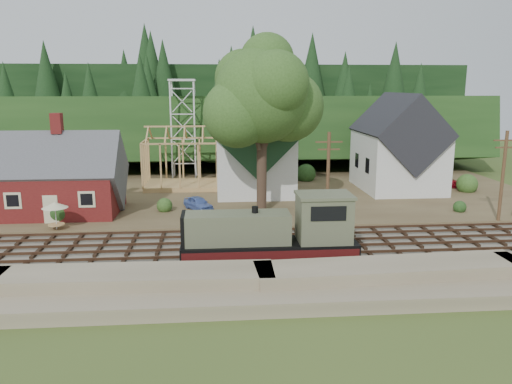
{
  "coord_description": "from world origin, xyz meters",
  "views": [
    {
      "loc": [
        -2.2,
        -34.33,
        11.66
      ],
      "look_at": [
        1.15,
        6.0,
        3.0
      ],
      "focal_mm": 35.0,
      "sensor_mm": 36.0,
      "label": 1
    }
  ],
  "objects": [
    {
      "name": "railroad_bed",
      "position": [
        0.0,
        0.0,
        0.08
      ],
      "size": [
        64.0,
        11.0,
        0.16
      ],
      "primitive_type": "cube",
      "color": "#726B5B",
      "rests_on": "ground"
    },
    {
      "name": "telegraph_pole_far",
      "position": [
        22.0,
        5.2,
        4.25
      ],
      "size": [
        2.2,
        0.28,
        8.0
      ],
      "color": "#4C331E",
      "rests_on": "ground"
    },
    {
      "name": "car_blue",
      "position": [
        -3.81,
        11.1,
        0.92
      ],
      "size": [
        3.17,
        3.9,
        1.25
      ],
      "primitive_type": "imported",
      "rotation": [
        0.0,
        0.0,
        0.55
      ],
      "color": "#5D7AC8",
      "rests_on": "village_flat"
    },
    {
      "name": "embankment",
      "position": [
        0.0,
        -8.5,
        0.0
      ],
      "size": [
        64.0,
        5.0,
        1.6
      ],
      "primitive_type": "cube",
      "color": "#7F7259",
      "rests_on": "ground"
    },
    {
      "name": "lattice_tower",
      "position": [
        -6.0,
        28.0,
        10.03
      ],
      "size": [
        3.2,
        3.2,
        12.12
      ],
      "color": "silver",
      "rests_on": "village_flat"
    },
    {
      "name": "telegraph_pole_near",
      "position": [
        7.0,
        5.2,
        4.25
      ],
      "size": [
        2.2,
        0.28,
        8.0
      ],
      "color": "#4C331E",
      "rests_on": "ground"
    },
    {
      "name": "patio_set",
      "position": [
        -15.01,
        5.54,
        2.22
      ],
      "size": [
        2.02,
        2.02,
        2.25
      ],
      "color": "silver",
      "rests_on": "village_flat"
    },
    {
      "name": "locomotive",
      "position": [
        1.73,
        -3.0,
        2.04
      ],
      "size": [
        11.4,
        2.85,
        4.58
      ],
      "color": "black",
      "rests_on": "railroad_bed"
    },
    {
      "name": "ground",
      "position": [
        0.0,
        0.0,
        0.0
      ],
      "size": [
        140.0,
        140.0,
        0.0
      ],
      "primitive_type": "plane",
      "color": "#384C1E",
      "rests_on": "ground"
    },
    {
      "name": "depot",
      "position": [
        -16.0,
        11.0,
        3.21
      ],
      "size": [
        10.8,
        7.41,
        9.0
      ],
      "color": "#5A1415",
      "rests_on": "village_flat"
    },
    {
      "name": "farmhouse",
      "position": [
        18.0,
        19.0,
        4.87
      ],
      "size": [
        8.4,
        10.8,
        10.6
      ],
      "color": "silver",
      "rests_on": "village_flat"
    },
    {
      "name": "car_red",
      "position": [
        23.57,
        19.73,
        0.9
      ],
      "size": [
        4.61,
        2.71,
        1.2
      ],
      "primitive_type": "imported",
      "rotation": [
        0.0,
        0.0,
        1.4
      ],
      "color": "#AA0D1C",
      "rests_on": "village_flat"
    },
    {
      "name": "big_tree",
      "position": [
        2.17,
        10.08,
        10.22
      ],
      "size": [
        10.9,
        8.4,
        14.7
      ],
      "color": "#38281E",
      "rests_on": "village_flat"
    },
    {
      "name": "village_flat",
      "position": [
        0.0,
        18.0,
        0.15
      ],
      "size": [
        64.0,
        26.0,
        0.3
      ],
      "primitive_type": "cube",
      "color": "brown",
      "rests_on": "ground"
    },
    {
      "name": "ridge",
      "position": [
        0.0,
        58.0,
        0.0
      ],
      "size": [
        80.0,
        20.0,
        12.0
      ],
      "primitive_type": "cube",
      "color": "black",
      "rests_on": "ground"
    },
    {
      "name": "church",
      "position": [
        2.0,
        19.68,
        5.18
      ],
      "size": [
        8.4,
        15.17,
        13.0
      ],
      "color": "silver",
      "rests_on": "village_flat"
    },
    {
      "name": "hillside",
      "position": [
        0.0,
        42.0,
        0.0
      ],
      "size": [
        70.0,
        28.96,
        12.74
      ],
      "primitive_type": "cube",
      "rotation": [
        -0.17,
        0.0,
        0.0
      ],
      "color": "#1E3F19",
      "rests_on": "ground"
    },
    {
      "name": "timber_frame",
      "position": [
        -6.0,
        22.0,
        3.27
      ],
      "size": [
        8.2,
        6.2,
        6.99
      ],
      "color": "tan",
      "rests_on": "village_flat"
    }
  ]
}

